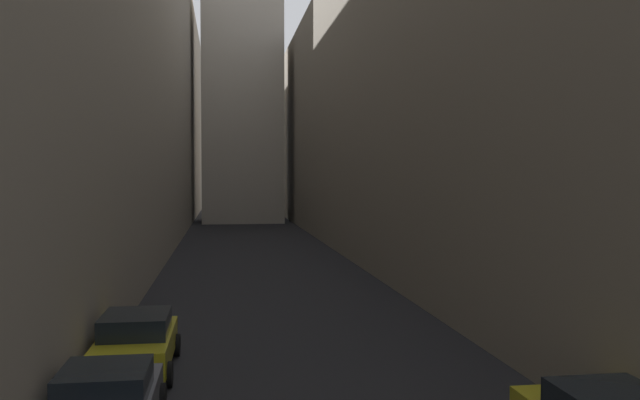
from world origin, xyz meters
TOP-DOWN VIEW (x-y plane):
  - ground_plane at (0.00, 48.00)m, footprint 264.00×264.00m
  - building_block_left at (-11.65, 50.00)m, footprint 12.30×108.00m
  - building_block_right at (12.24, 50.00)m, footprint 13.47×108.00m
  - parked_car_left_third at (-4.40, 17.30)m, footprint 2.05×4.14m

SIDE VIEW (x-z plane):
  - ground_plane at x=0.00m, z-range 0.00..0.00m
  - parked_car_left_third at x=-4.40m, z-range 0.03..1.58m
  - building_block_right at x=12.24m, z-range 0.00..20.44m
  - building_block_left at x=-11.65m, z-range 0.00..25.18m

